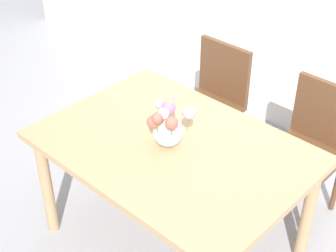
# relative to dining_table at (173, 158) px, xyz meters

# --- Properties ---
(ground_plane) EXTENTS (12.00, 12.00, 0.00)m
(ground_plane) POSITION_rel_dining_table_xyz_m (0.00, 0.00, -0.67)
(ground_plane) COLOR #939399
(dining_table) EXTENTS (1.44, 1.03, 0.77)m
(dining_table) POSITION_rel_dining_table_xyz_m (0.00, 0.00, 0.00)
(dining_table) COLOR tan
(dining_table) RESTS_ON ground_plane
(chair_left) EXTENTS (0.42, 0.42, 0.90)m
(chair_left) POSITION_rel_dining_table_xyz_m (-0.40, 0.86, -0.15)
(chair_left) COLOR brown
(chair_left) RESTS_ON ground_plane
(chair_right) EXTENTS (0.42, 0.42, 0.90)m
(chair_right) POSITION_rel_dining_table_xyz_m (0.40, 0.86, -0.15)
(chair_right) COLOR brown
(chair_right) RESTS_ON ground_plane
(flower_vase) EXTENTS (0.26, 0.23, 0.26)m
(flower_vase) POSITION_rel_dining_table_xyz_m (-0.02, -0.02, 0.22)
(flower_vase) COLOR silver
(flower_vase) RESTS_ON dining_table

